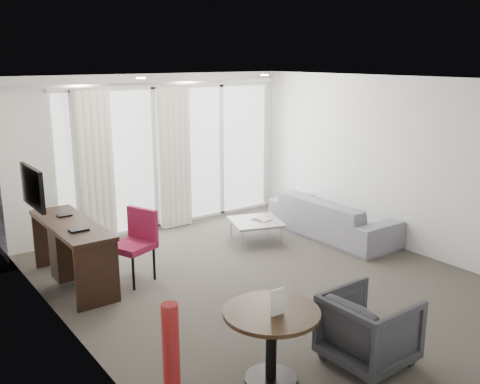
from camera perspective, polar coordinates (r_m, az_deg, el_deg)
floor at (r=7.09m, az=2.90°, el=-9.63°), size 5.00×6.00×0.00m
ceiling at (r=6.49m, az=3.19°, el=11.87°), size 5.00×6.00×0.00m
wall_left at (r=5.50m, az=-17.69°, el=-2.99°), size 0.00×6.00×2.60m
wall_right at (r=8.44m, az=16.37°, el=2.96°), size 0.00×6.00×2.60m
window_panel at (r=9.29m, az=-7.20°, el=3.79°), size 4.00×0.02×2.38m
window_frame at (r=9.27m, az=-7.15°, el=3.78°), size 4.10×0.06×2.44m
curtain_left at (r=8.54m, az=-15.19°, el=2.49°), size 0.60×0.20×2.38m
curtain_right at (r=9.12m, az=-6.97°, el=3.61°), size 0.60×0.20×2.38m
curtain_track at (r=8.86m, az=-8.65°, el=11.39°), size 4.80×0.04×0.04m
downlight_a at (r=7.36m, az=-10.53°, el=11.86°), size 0.12×0.12×0.02m
downlight_b at (r=8.49m, az=2.64°, el=12.36°), size 0.12×0.12×0.02m
desk at (r=7.23m, az=-17.38°, el=-6.29°), size 0.55×1.76×0.82m
tv at (r=6.85m, az=-21.28°, el=0.47°), size 0.05×0.80×0.50m
desk_chair at (r=7.08m, az=-11.46°, el=-5.77°), size 0.66×0.64×0.95m
round_table at (r=4.99m, az=3.34°, el=-16.08°), size 1.02×1.02×0.69m
menu_card at (r=4.75m, az=4.00°, el=-12.63°), size 0.13×0.03×0.24m
red_lamp at (r=4.37m, az=-7.31°, el=-18.09°), size 0.23×0.23×1.07m
tub_armchair at (r=5.39m, az=13.59°, el=-14.02°), size 0.79×0.77×0.70m
coffee_table at (r=8.54m, az=1.68°, el=-4.17°), size 0.97×0.97×0.34m
remote at (r=8.50m, az=1.78°, el=-2.92°), size 0.08×0.17×0.02m
magazine at (r=8.53m, az=2.35°, el=-2.86°), size 0.31×0.35×0.02m
sofa at (r=8.86m, az=9.82°, el=-2.63°), size 0.88×2.25×0.66m
terrace_slab at (r=10.89m, az=-10.87°, el=-1.61°), size 5.60×3.00×0.12m
rattan_chair_a at (r=11.14m, az=-8.93°, el=1.20°), size 0.60×0.60×0.77m
rattan_chair_b at (r=11.54m, az=-6.55°, el=1.77°), size 0.56×0.56×0.79m
rattan_table at (r=11.28m, az=-6.01°, el=0.63°), size 0.55×0.55×0.46m
balustrade at (r=12.06m, az=-13.96°, el=2.49°), size 5.50×0.06×1.05m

